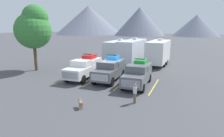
{
  "coord_description": "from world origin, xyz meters",
  "views": [
    {
      "loc": [
        7.88,
        -19.56,
        5.96
      ],
      "look_at": [
        0.0,
        0.12,
        1.2
      ],
      "focal_mm": 31.43,
      "sensor_mm": 36.0,
      "label": 1
    }
  ],
  "objects_px": {
    "pickup_truck_c": "(138,74)",
    "camper_trailer_c": "(158,52)",
    "camper_trailer_b": "(133,50)",
    "pickup_truck_b": "(110,69)",
    "person_a": "(135,92)",
    "dog": "(80,102)",
    "camper_trailer_a": "(118,50)",
    "pickup_truck_a": "(84,67)"
  },
  "relations": [
    {
      "from": "pickup_truck_c",
      "to": "camper_trailer_b",
      "type": "bearing_deg",
      "value": 108.63
    },
    {
      "from": "pickup_truck_a",
      "to": "camper_trailer_b",
      "type": "xyz_separation_m",
      "value": [
        2.72,
        10.31,
        0.85
      ]
    },
    {
      "from": "camper_trailer_b",
      "to": "dog",
      "type": "relative_size",
      "value": 14.06
    },
    {
      "from": "pickup_truck_c",
      "to": "person_a",
      "type": "height_order",
      "value": "pickup_truck_c"
    },
    {
      "from": "pickup_truck_a",
      "to": "pickup_truck_b",
      "type": "distance_m",
      "value": 3.08
    },
    {
      "from": "pickup_truck_b",
      "to": "camper_trailer_c",
      "type": "relative_size",
      "value": 0.66
    },
    {
      "from": "pickup_truck_a",
      "to": "dog",
      "type": "height_order",
      "value": "pickup_truck_a"
    },
    {
      "from": "pickup_truck_a",
      "to": "pickup_truck_c",
      "type": "xyz_separation_m",
      "value": [
        6.37,
        -0.51,
        -0.04
      ]
    },
    {
      "from": "camper_trailer_a",
      "to": "camper_trailer_c",
      "type": "distance_m",
      "value": 6.48
    },
    {
      "from": "pickup_truck_b",
      "to": "pickup_truck_c",
      "type": "height_order",
      "value": "pickup_truck_b"
    },
    {
      "from": "camper_trailer_a",
      "to": "dog",
      "type": "xyz_separation_m",
      "value": [
        3.71,
        -17.92,
        -1.55
      ]
    },
    {
      "from": "pickup_truck_c",
      "to": "camper_trailer_c",
      "type": "xyz_separation_m",
      "value": [
        0.29,
        10.87,
        0.88
      ]
    },
    {
      "from": "camper_trailer_c",
      "to": "dog",
      "type": "xyz_separation_m",
      "value": [
        -2.77,
        -17.8,
        -1.65
      ]
    },
    {
      "from": "camper_trailer_a",
      "to": "camper_trailer_b",
      "type": "height_order",
      "value": "camper_trailer_b"
    },
    {
      "from": "pickup_truck_c",
      "to": "camper_trailer_a",
      "type": "distance_m",
      "value": 12.63
    },
    {
      "from": "camper_trailer_b",
      "to": "dog",
      "type": "height_order",
      "value": "camper_trailer_b"
    },
    {
      "from": "pickup_truck_c",
      "to": "person_a",
      "type": "distance_m",
      "value": 4.73
    },
    {
      "from": "pickup_truck_a",
      "to": "camper_trailer_b",
      "type": "bearing_deg",
      "value": 75.2
    },
    {
      "from": "dog",
      "to": "pickup_truck_c",
      "type": "bearing_deg",
      "value": 70.35
    },
    {
      "from": "camper_trailer_b",
      "to": "dog",
      "type": "xyz_separation_m",
      "value": [
        1.17,
        -17.76,
        -1.66
      ]
    },
    {
      "from": "pickup_truck_a",
      "to": "person_a",
      "type": "height_order",
      "value": "pickup_truck_a"
    },
    {
      "from": "pickup_truck_b",
      "to": "camper_trailer_b",
      "type": "height_order",
      "value": "camper_trailer_b"
    },
    {
      "from": "pickup_truck_a",
      "to": "camper_trailer_b",
      "type": "distance_m",
      "value": 10.69
    },
    {
      "from": "person_a",
      "to": "dog",
      "type": "distance_m",
      "value": 4.19
    },
    {
      "from": "pickup_truck_c",
      "to": "person_a",
      "type": "relative_size",
      "value": 3.48
    },
    {
      "from": "pickup_truck_b",
      "to": "dog",
      "type": "height_order",
      "value": "pickup_truck_b"
    },
    {
      "from": "pickup_truck_c",
      "to": "camper_trailer_b",
      "type": "distance_m",
      "value": 11.45
    },
    {
      "from": "pickup_truck_b",
      "to": "camper_trailer_a",
      "type": "xyz_separation_m",
      "value": [
        -2.89,
        10.32,
        0.72
      ]
    },
    {
      "from": "camper_trailer_a",
      "to": "camper_trailer_c",
      "type": "height_order",
      "value": "camper_trailer_c"
    },
    {
      "from": "camper_trailer_b",
      "to": "person_a",
      "type": "relative_size",
      "value": 5.89
    },
    {
      "from": "person_a",
      "to": "dog",
      "type": "height_order",
      "value": "person_a"
    },
    {
      "from": "pickup_truck_c",
      "to": "camper_trailer_c",
      "type": "distance_m",
      "value": 10.91
    },
    {
      "from": "pickup_truck_b",
      "to": "dog",
      "type": "xyz_separation_m",
      "value": [
        0.82,
        -7.6,
        -0.83
      ]
    },
    {
      "from": "pickup_truck_c",
      "to": "person_a",
      "type": "xyz_separation_m",
      "value": [
        0.98,
        -4.62,
        -0.28
      ]
    },
    {
      "from": "person_a",
      "to": "pickup_truck_a",
      "type": "bearing_deg",
      "value": 145.07
    },
    {
      "from": "camper_trailer_a",
      "to": "camper_trailer_c",
      "type": "xyz_separation_m",
      "value": [
        6.47,
        -0.12,
        0.1
      ]
    },
    {
      "from": "camper_trailer_c",
      "to": "dog",
      "type": "height_order",
      "value": "camper_trailer_c"
    },
    {
      "from": "camper_trailer_c",
      "to": "pickup_truck_b",
      "type": "bearing_deg",
      "value": -109.36
    },
    {
      "from": "person_a",
      "to": "dog",
      "type": "xyz_separation_m",
      "value": [
        -3.45,
        -2.32,
        -0.49
      ]
    },
    {
      "from": "pickup_truck_c",
      "to": "dog",
      "type": "bearing_deg",
      "value": -109.65
    },
    {
      "from": "person_a",
      "to": "camper_trailer_a",
      "type": "bearing_deg",
      "value": 114.65
    },
    {
      "from": "pickup_truck_b",
      "to": "person_a",
      "type": "distance_m",
      "value": 6.8
    }
  ]
}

